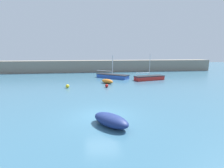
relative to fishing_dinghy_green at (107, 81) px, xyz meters
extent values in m
cube|color=#38667F|center=(-1.94, -13.52, -0.42)|extent=(120.00, 120.00, 0.20)
cube|color=gray|center=(-1.94, 16.13, 1.01)|extent=(58.76, 3.49, 2.67)
ellipsoid|color=orange|center=(0.00, 0.00, 0.00)|extent=(2.10, 2.27, 0.64)
cube|color=red|center=(7.40, 2.16, -0.02)|extent=(5.31, 2.68, 0.61)
cube|color=black|center=(7.40, 2.16, 0.35)|extent=(5.42, 2.73, 0.12)
cylinder|color=silver|center=(7.40, 2.16, 2.17)|extent=(0.08, 0.08, 3.77)
cylinder|color=silver|center=(6.13, 1.85, 0.93)|extent=(2.56, 0.67, 0.07)
ellipsoid|color=navy|center=(-1.53, -15.35, 0.07)|extent=(2.73, 3.06, 0.78)
cube|color=#2D56B7|center=(1.53, 5.15, -0.02)|extent=(5.65, 5.17, 0.60)
cube|color=black|center=(1.53, 5.15, 0.34)|extent=(5.76, 5.27, 0.12)
cylinder|color=silver|center=(1.53, 5.15, 2.01)|extent=(0.14, 0.14, 3.47)
cylinder|color=silver|center=(0.22, 6.27, 0.90)|extent=(2.70, 2.33, 0.11)
sphere|color=red|center=(-0.45, -3.10, -0.09)|extent=(0.47, 0.47, 0.47)
sphere|color=yellow|center=(-5.63, -2.65, -0.08)|extent=(0.49, 0.49, 0.49)
camera|label=1|loc=(-2.93, -25.91, 4.43)|focal=28.00mm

